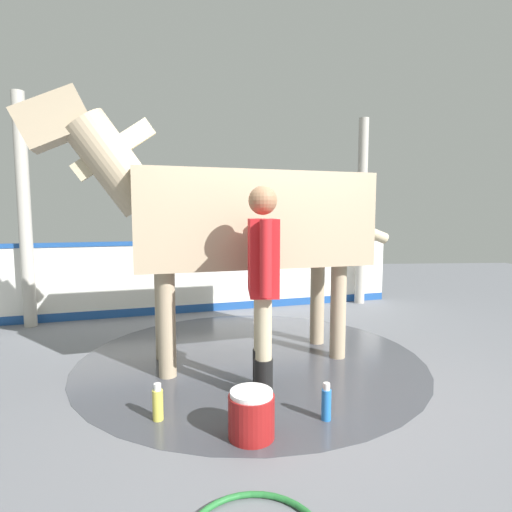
# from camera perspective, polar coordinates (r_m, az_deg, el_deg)

# --- Properties ---
(ground_plane) EXTENTS (16.00, 16.00, 0.02)m
(ground_plane) POSITION_cam_1_polar(r_m,az_deg,el_deg) (4.05, 3.00, -15.64)
(ground_plane) COLOR slate
(wet_patch) EXTENTS (3.48, 3.48, 0.00)m
(wet_patch) POSITION_cam_1_polar(r_m,az_deg,el_deg) (4.31, -0.73, -14.11)
(wet_patch) COLOR #42444C
(wet_patch) RESTS_ON ground
(barrier_wall) EXTENTS (1.43, 5.85, 1.09)m
(barrier_wall) POSITION_cam_1_polar(r_m,az_deg,el_deg) (6.21, -6.24, -3.14)
(barrier_wall) COLOR white
(barrier_wall) RESTS_ON ground
(roof_post_near) EXTENTS (0.16, 0.16, 3.01)m
(roof_post_near) POSITION_cam_1_polar(r_m,az_deg,el_deg) (6.02, -29.88, 5.42)
(roof_post_near) COLOR #B7B2A8
(roof_post_near) RESTS_ON ground
(roof_post_far) EXTENTS (0.16, 0.16, 3.01)m
(roof_post_far) POSITION_cam_1_polar(r_m,az_deg,el_deg) (6.88, 14.68, 5.96)
(roof_post_far) COLOR #B7B2A8
(roof_post_far) RESTS_ON ground
(horse) EXTENTS (1.38, 3.60, 2.56)m
(horse) POSITION_cam_1_polar(r_m,az_deg,el_deg) (4.01, -2.53, 5.36)
(horse) COLOR tan
(horse) RESTS_ON ground
(handler) EXTENTS (0.68, 0.23, 1.70)m
(handler) POSITION_cam_1_polar(r_m,az_deg,el_deg) (3.24, 0.94, -2.85)
(handler) COLOR black
(handler) RESTS_ON ground
(wash_bucket) EXTENTS (0.31, 0.31, 0.32)m
(wash_bucket) POSITION_cam_1_polar(r_m,az_deg,el_deg) (2.87, -0.65, -21.47)
(wash_bucket) COLOR maroon
(wash_bucket) RESTS_ON ground
(bottle_shampoo) EXTENTS (0.08, 0.08, 0.27)m
(bottle_shampoo) POSITION_cam_1_polar(r_m,az_deg,el_deg) (3.16, -13.69, -19.56)
(bottle_shampoo) COLOR #D8CC4C
(bottle_shampoo) RESTS_ON ground
(bottle_spray) EXTENTS (0.07, 0.07, 0.28)m
(bottle_spray) POSITION_cam_1_polar(r_m,az_deg,el_deg) (3.12, 9.90, -19.77)
(bottle_spray) COLOR blue
(bottle_spray) RESTS_ON ground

